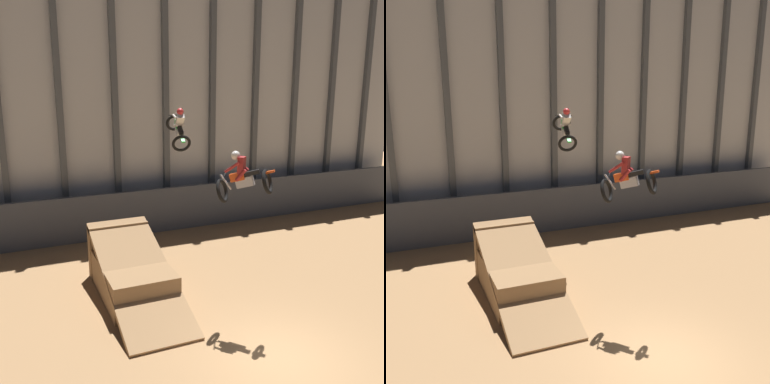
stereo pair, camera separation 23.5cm
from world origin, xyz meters
The scene contains 6 objects.
ground_plane centered at (0.00, 0.00, 0.00)m, with size 60.00×60.00×0.00m, color #9E754C.
arena_back_wall centered at (0.00, 12.41, 6.13)m, with size 32.00×0.40×12.25m.
lower_barrier centered at (0.00, 11.10, 1.09)m, with size 31.36×0.20×2.17m.
dirt_ramp centered at (-2.61, 5.39, 0.74)m, with size 2.24×5.76×2.22m.
rider_bike_left_air centered at (-0.05, 7.19, 5.49)m, with size 1.01×1.89×1.69m.
rider_bike_right_air centered at (-0.01, 2.23, 4.52)m, with size 1.68×1.69×1.62m.
Camera 2 is at (-6.14, -8.96, 7.34)m, focal length 42.00 mm.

